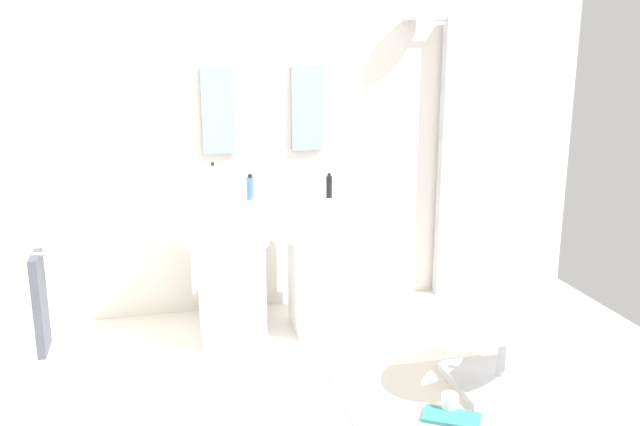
# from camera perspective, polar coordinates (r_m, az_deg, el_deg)

# --- Properties ---
(ground_plane) EXTENTS (4.80, 3.60, 0.04)m
(ground_plane) POSITION_cam_1_polar(r_m,az_deg,el_deg) (3.70, -0.26, -16.97)
(ground_plane) COLOR silver
(rear_partition) EXTENTS (4.80, 0.10, 2.60)m
(rear_partition) POSITION_cam_1_polar(r_m,az_deg,el_deg) (4.82, -4.85, 7.10)
(rear_partition) COLOR silver
(rear_partition) RESTS_ON ground_plane
(pedestal_sink_left) EXTENTS (0.51, 0.51, 1.04)m
(pedestal_sink_left) POSITION_cam_1_polar(r_m,az_deg,el_deg) (4.44, -7.50, -3.89)
(pedestal_sink_left) COLOR white
(pedestal_sink_left) RESTS_ON ground_plane
(pedestal_sink_right) EXTENTS (0.51, 0.51, 1.04)m
(pedestal_sink_right) POSITION_cam_1_polar(r_m,az_deg,el_deg) (4.54, 0.25, -3.35)
(pedestal_sink_right) COLOR white
(pedestal_sink_right) RESTS_ON ground_plane
(vanity_mirror_left) EXTENTS (0.22, 0.03, 0.58)m
(vanity_mirror_left) POSITION_cam_1_polar(r_m,az_deg,el_deg) (4.70, -8.50, 8.42)
(vanity_mirror_left) COLOR #8C9EA8
(vanity_mirror_right) EXTENTS (0.22, 0.03, 0.58)m
(vanity_mirror_right) POSITION_cam_1_polar(r_m,az_deg,el_deg) (4.80, -1.08, 8.69)
(vanity_mirror_right) COLOR #8C9EA8
(shower_column) EXTENTS (0.49, 0.24, 2.05)m
(shower_column) POSITION_cam_1_polar(r_m,az_deg,el_deg) (5.12, 10.53, 4.85)
(shower_column) COLOR #B7BABF
(shower_column) RESTS_ON ground_plane
(lounge_chair) EXTENTS (1.05, 1.05, 0.65)m
(lounge_chair) POSITION_cam_1_polar(r_m,az_deg,el_deg) (3.97, 15.03, -9.21)
(lounge_chair) COLOR #B7BABF
(lounge_chair) RESTS_ON ground_plane
(towel_rack) EXTENTS (0.37, 0.22, 0.95)m
(towel_rack) POSITION_cam_1_polar(r_m,az_deg,el_deg) (3.65, -22.67, -7.30)
(towel_rack) COLOR #B7BABF
(towel_rack) RESTS_ON ground_plane
(area_rug) EXTENTS (0.98, 0.85, 0.01)m
(area_rug) POSITION_cam_1_polar(r_m,az_deg,el_deg) (3.89, 9.39, -15.08)
(area_rug) COLOR beige
(area_rug) RESTS_ON ground_plane
(magazine_teal) EXTENTS (0.33, 0.29, 0.02)m
(magazine_teal) POSITION_cam_1_polar(r_m,az_deg,el_deg) (3.72, 10.88, -16.37)
(magazine_teal) COLOR teal
(magazine_teal) RESTS_ON area_rug
(coffee_mug) EXTENTS (0.09, 0.09, 0.09)m
(coffee_mug) POSITION_cam_1_polar(r_m,az_deg,el_deg) (3.78, 10.74, -15.21)
(coffee_mug) COLOR white
(coffee_mug) RESTS_ON area_rug
(soap_bottle_clear) EXTENTS (0.04, 0.04, 0.19)m
(soap_bottle_clear) POSITION_cam_1_polar(r_m,az_deg,el_deg) (4.45, -8.87, 2.86)
(soap_bottle_clear) COLOR silver
(soap_bottle_clear) RESTS_ON pedestal_sink_left
(soap_bottle_black) EXTENTS (0.04, 0.04, 0.16)m
(soap_bottle_black) POSITION_cam_1_polar(r_m,az_deg,el_deg) (4.25, 0.76, 2.22)
(soap_bottle_black) COLOR black
(soap_bottle_black) RESTS_ON pedestal_sink_right
(soap_bottle_blue) EXTENTS (0.05, 0.05, 0.16)m
(soap_bottle_blue) POSITION_cam_1_polar(r_m,az_deg,el_deg) (4.23, -5.82, 2.09)
(soap_bottle_blue) COLOR #4C72B7
(soap_bottle_blue) RESTS_ON pedestal_sink_left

